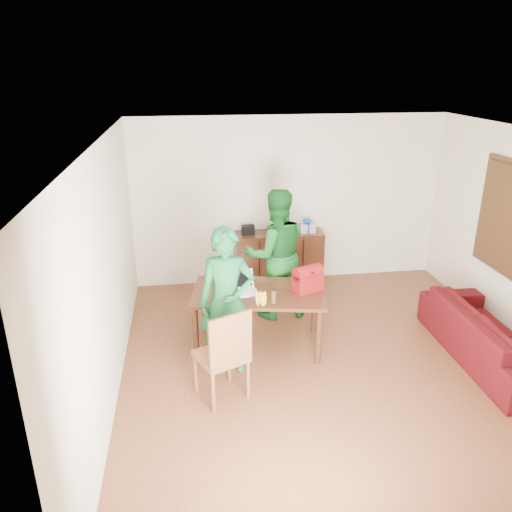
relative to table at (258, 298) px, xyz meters
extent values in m
cube|color=#411E10|center=(0.81, -0.66, -0.72)|extent=(5.00, 5.50, 0.10)
cube|color=white|center=(0.81, -0.66, 2.08)|extent=(5.00, 5.50, 0.10)
cube|color=beige|center=(0.81, 2.14, 0.68)|extent=(5.00, 0.10, 2.70)
cube|color=beige|center=(0.81, -3.46, 0.68)|extent=(5.00, 0.10, 2.70)
cube|color=beige|center=(-1.74, -0.66, 0.68)|extent=(0.10, 5.50, 2.70)
cube|color=#3F2614|center=(3.27, 0.04, 0.88)|extent=(0.04, 1.28, 1.48)
cube|color=#503218|center=(3.24, 0.04, 0.88)|extent=(0.01, 1.18, 1.36)
cube|color=black|center=(0.61, 1.85, -0.22)|extent=(1.40, 0.45, 0.90)
cube|color=black|center=(0.11, 1.85, 0.30)|extent=(0.20, 0.14, 0.14)
cube|color=silver|center=(1.06, 1.85, 0.30)|extent=(0.24, 0.22, 0.14)
ellipsoid|color=#1936A6|center=(1.06, 1.85, 0.40)|extent=(0.14, 0.14, 0.07)
cube|color=black|center=(0.00, 0.00, 0.08)|extent=(1.78, 1.21, 0.04)
cylinder|color=black|center=(-0.80, -0.24, -0.31)|extent=(0.07, 0.07, 0.73)
cylinder|color=black|center=(0.66, -0.51, -0.31)|extent=(0.07, 0.07, 0.73)
cylinder|color=black|center=(-0.66, 0.51, -0.31)|extent=(0.07, 0.07, 0.73)
cylinder|color=black|center=(0.80, 0.24, -0.31)|extent=(0.07, 0.07, 0.73)
cube|color=brown|center=(-0.55, -0.98, -0.17)|extent=(0.64, 0.63, 0.06)
cube|color=brown|center=(-0.46, -1.18, 0.13)|extent=(0.46, 0.24, 0.56)
imported|color=#145A2D|center=(-0.43, -0.45, 0.21)|extent=(0.68, 0.48, 1.76)
imported|color=#12521B|center=(0.37, 0.82, 0.26)|extent=(0.96, 0.78, 1.86)
cube|color=white|center=(-0.19, -0.03, 0.11)|extent=(0.38, 0.29, 0.02)
cube|color=black|center=(-0.19, -0.03, 0.23)|extent=(0.35, 0.14, 0.22)
cylinder|color=#5D3015|center=(0.13, -0.33, 0.18)|extent=(0.07, 0.07, 0.17)
cube|color=maroon|center=(0.61, -0.05, 0.23)|extent=(0.40, 0.31, 0.26)
imported|color=#3A070C|center=(2.76, -0.71, -0.36)|extent=(0.88, 2.18, 0.63)
camera|label=1|loc=(-0.84, -5.57, 2.75)|focal=35.00mm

